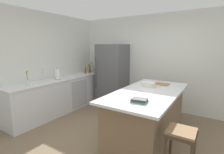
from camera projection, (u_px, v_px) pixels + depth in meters
name	position (u px, v px, depth m)	size (l,w,h in m)	color
ground_plane	(116.00, 145.00, 2.99)	(7.20, 7.20, 0.00)	#7A664C
wall_rear	(158.00, 62.00, 4.63)	(6.00, 0.10, 2.60)	silver
wall_left	(30.00, 65.00, 4.05)	(0.10, 6.00, 2.60)	silver
counter_run_left	(62.00, 94.00, 4.54)	(0.63, 2.98, 0.90)	silver
kitchen_island	(148.00, 115.00, 3.11)	(1.02, 2.11, 0.94)	#7A6047
refrigerator	(113.00, 75.00, 5.03)	(0.80, 0.73, 1.80)	#56565B
bar_stool	(181.00, 139.00, 2.13)	(0.36, 0.36, 0.70)	#473828
sink_faucet	(43.00, 75.00, 4.02)	(0.15, 0.05, 0.30)	silver
flower_vase	(28.00, 81.00, 3.61)	(0.08, 0.08, 0.32)	silver
paper_towel_roll	(58.00, 74.00, 4.28)	(0.14, 0.14, 0.31)	gray
whiskey_bottle	(92.00, 68.00, 5.62)	(0.09, 0.09, 0.29)	brown
soda_bottle	(92.00, 68.00, 5.48)	(0.08, 0.08, 0.33)	silver
vinegar_bottle	(89.00, 69.00, 5.43)	(0.06, 0.06, 0.27)	#994C23
olive_oil_bottle	(89.00, 69.00, 5.34)	(0.05, 0.05, 0.29)	olive
hot_sauce_bottle	(85.00, 71.00, 5.28)	(0.04, 0.04, 0.22)	red
cookbook_stack	(139.00, 100.00, 2.41)	(0.24, 0.19, 0.06)	#4C7F60
mixing_bowl	(148.00, 85.00, 3.35)	(0.27, 0.27, 0.09)	silver
cutting_board	(161.00, 84.00, 3.56)	(0.30, 0.25, 0.02)	#9E7042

